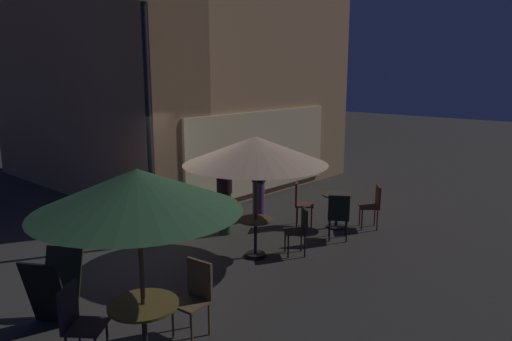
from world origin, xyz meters
The scene contains 17 objects.
ground_plane centered at (0.00, 0.00, 0.00)m, with size 60.00×60.00×0.00m, color #34312C.
cafe_building centered at (3.02, 3.97, 3.95)m, with size 7.53×8.71×7.92m.
street_lamp_near_corner centered at (0.15, 0.51, 3.70)m, with size 0.40×0.40×4.91m.
menu_sandwich_board centered at (-2.50, -0.94, 0.48)m, with size 0.84×0.81×0.94m.
cafe_table_0 centered at (-2.28, -2.68, 0.58)m, with size 0.79×0.79×0.77m.
cafe_table_1 centered at (1.01, -1.40, 0.48)m, with size 0.62×0.62×0.71m.
cafe_table_2 centered at (3.40, -1.58, 0.51)m, with size 0.65×0.65×0.75m.
patio_umbrella_0 centered at (-2.28, -2.68, 2.07)m, with size 2.25×2.25×2.31m.
patio_umbrella_1 centered at (1.01, -1.40, 1.96)m, with size 2.55×2.55×2.21m.
cafe_chair_0 centered at (-2.75, -2.07, 0.56)m, with size 0.59×0.59×0.95m.
cafe_chair_1 centered at (-1.44, -2.58, 0.57)m, with size 0.45×0.45×0.97m.
cafe_chair_2 centered at (1.62, -1.93, 0.53)m, with size 0.54×0.54×0.88m.
cafe_chair_3 centered at (3.88, -2.19, 0.57)m, with size 0.56×0.56×0.94m.
cafe_chair_4 centered at (2.97, -0.93, 0.58)m, with size 0.55×0.55×0.98m.
cafe_chair_5 centered at (2.72, -2.05, 0.56)m, with size 0.58×0.58×0.95m.
patron_standing_0 centered at (2.68, 0.03, 0.83)m, with size 0.32×0.32×1.64m.
patron_standing_1 centered at (1.51, -0.08, 0.86)m, with size 0.32×0.32×1.68m.
Camera 1 is at (-5.06, -6.90, 3.31)m, focal length 33.41 mm.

